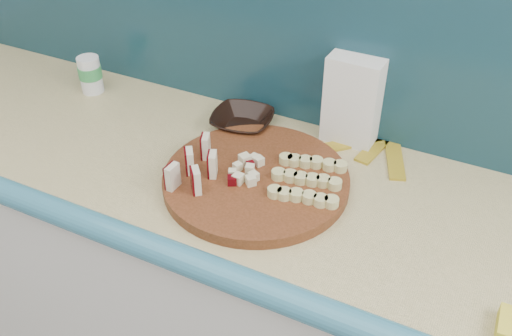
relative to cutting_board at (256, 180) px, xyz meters
name	(u,v)px	position (x,y,z in m)	size (l,w,h in m)	color
kitchen_counter	(206,285)	(-0.17, 0.02, -0.47)	(2.20, 0.63, 0.91)	white
backsplash	(249,20)	(-0.17, 0.31, 0.24)	(2.20, 0.02, 0.50)	teal
cutting_board	(256,180)	(0.00, 0.00, 0.00)	(0.43, 0.43, 0.03)	#46230F
apple_wedges	(195,165)	(-0.12, -0.06, 0.04)	(0.08, 0.17, 0.06)	beige
apple_chunks	(244,170)	(-0.03, -0.01, 0.02)	(0.06, 0.07, 0.02)	beige
banana_slices	(307,179)	(0.11, 0.03, 0.02)	(0.19, 0.19, 0.02)	#D0C87F
brown_bowl	(242,121)	(-0.14, 0.20, 0.01)	(0.16, 0.16, 0.04)	black
flour_bag	(354,99)	(0.13, 0.28, 0.10)	(0.13, 0.10, 0.23)	white
canister	(90,74)	(-0.62, 0.18, 0.04)	(0.07, 0.07, 0.11)	white
banana_peel	(373,149)	(0.20, 0.25, -0.01)	(0.24, 0.21, 0.01)	gold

